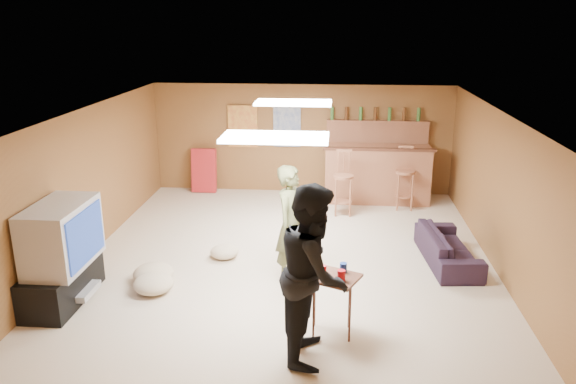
# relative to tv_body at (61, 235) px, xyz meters

# --- Properties ---
(ground) EXTENTS (7.00, 7.00, 0.00)m
(ground) POSITION_rel_tv_body_xyz_m (2.65, 1.50, -0.90)
(ground) COLOR beige
(ground) RESTS_ON ground
(ceiling) EXTENTS (6.00, 7.00, 0.02)m
(ceiling) POSITION_rel_tv_body_xyz_m (2.65, 1.50, 1.30)
(ceiling) COLOR silver
(ceiling) RESTS_ON ground
(wall_back) EXTENTS (6.00, 0.02, 2.20)m
(wall_back) POSITION_rel_tv_body_xyz_m (2.65, 5.00, 0.20)
(wall_back) COLOR brown
(wall_back) RESTS_ON ground
(wall_front) EXTENTS (6.00, 0.02, 2.20)m
(wall_front) POSITION_rel_tv_body_xyz_m (2.65, -2.00, 0.20)
(wall_front) COLOR brown
(wall_front) RESTS_ON ground
(wall_left) EXTENTS (0.02, 7.00, 2.20)m
(wall_left) POSITION_rel_tv_body_xyz_m (-0.35, 1.50, 0.20)
(wall_left) COLOR brown
(wall_left) RESTS_ON ground
(wall_right) EXTENTS (0.02, 7.00, 2.20)m
(wall_right) POSITION_rel_tv_body_xyz_m (5.65, 1.50, 0.20)
(wall_right) COLOR brown
(wall_right) RESTS_ON ground
(tv_stand) EXTENTS (0.55, 1.30, 0.50)m
(tv_stand) POSITION_rel_tv_body_xyz_m (-0.07, 0.00, -0.65)
(tv_stand) COLOR black
(tv_stand) RESTS_ON ground
(dvd_box) EXTENTS (0.35, 0.50, 0.08)m
(dvd_box) POSITION_rel_tv_body_xyz_m (0.15, 0.00, -0.75)
(dvd_box) COLOR #B2B2B7
(dvd_box) RESTS_ON tv_stand
(tv_body) EXTENTS (0.60, 1.10, 0.80)m
(tv_body) POSITION_rel_tv_body_xyz_m (0.00, 0.00, 0.00)
(tv_body) COLOR #B2B2B7
(tv_body) RESTS_ON tv_stand
(tv_screen) EXTENTS (0.02, 0.95, 0.65)m
(tv_screen) POSITION_rel_tv_body_xyz_m (0.31, 0.00, 0.00)
(tv_screen) COLOR navy
(tv_screen) RESTS_ON tv_body
(bar_counter) EXTENTS (2.00, 0.60, 1.10)m
(bar_counter) POSITION_rel_tv_body_xyz_m (4.15, 4.45, -0.35)
(bar_counter) COLOR brown
(bar_counter) RESTS_ON ground
(bar_lip) EXTENTS (2.10, 0.12, 0.05)m
(bar_lip) POSITION_rel_tv_body_xyz_m (4.15, 4.20, 0.20)
(bar_lip) COLOR #462316
(bar_lip) RESTS_ON bar_counter
(bar_shelf) EXTENTS (2.00, 0.18, 0.05)m
(bar_shelf) POSITION_rel_tv_body_xyz_m (4.15, 4.90, 0.60)
(bar_shelf) COLOR brown
(bar_shelf) RESTS_ON bar_backing
(bar_backing) EXTENTS (2.00, 0.14, 0.60)m
(bar_backing) POSITION_rel_tv_body_xyz_m (4.15, 4.92, 0.30)
(bar_backing) COLOR brown
(bar_backing) RESTS_ON bar_counter
(poster_left) EXTENTS (0.60, 0.03, 0.85)m
(poster_left) POSITION_rel_tv_body_xyz_m (1.45, 4.96, 0.45)
(poster_left) COLOR #BF3F26
(poster_left) RESTS_ON wall_back
(poster_right) EXTENTS (0.55, 0.03, 0.80)m
(poster_right) POSITION_rel_tv_body_xyz_m (2.35, 4.96, 0.45)
(poster_right) COLOR #334C99
(poster_right) RESTS_ON wall_back
(folding_chair_stack) EXTENTS (0.50, 0.26, 0.91)m
(folding_chair_stack) POSITION_rel_tv_body_xyz_m (0.65, 4.80, -0.45)
(folding_chair_stack) COLOR red
(folding_chair_stack) RESTS_ON ground
(ceiling_panel_front) EXTENTS (1.20, 0.60, 0.04)m
(ceiling_panel_front) POSITION_rel_tv_body_xyz_m (2.65, 0.00, 1.27)
(ceiling_panel_front) COLOR white
(ceiling_panel_front) RESTS_ON ceiling
(ceiling_panel_back) EXTENTS (1.20, 0.60, 0.04)m
(ceiling_panel_back) POSITION_rel_tv_body_xyz_m (2.65, 2.70, 1.27)
(ceiling_panel_back) COLOR white
(ceiling_panel_back) RESTS_ON ceiling
(person_olive) EXTENTS (0.59, 0.70, 1.63)m
(person_olive) POSITION_rel_tv_body_xyz_m (2.77, 0.85, -0.09)
(person_olive) COLOR brown
(person_olive) RESTS_ON ground
(person_black) EXTENTS (0.76, 0.95, 1.90)m
(person_black) POSITION_rel_tv_body_xyz_m (3.14, -0.89, 0.05)
(person_black) COLOR black
(person_black) RESTS_ON ground
(sofa) EXTENTS (0.78, 1.66, 0.47)m
(sofa) POSITION_rel_tv_body_xyz_m (5.01, 1.63, -0.67)
(sofa) COLOR black
(sofa) RESTS_ON ground
(tray_table) EXTENTS (0.69, 0.64, 0.72)m
(tray_table) POSITION_rel_tv_body_xyz_m (3.33, -0.48, -0.54)
(tray_table) COLOR #462316
(tray_table) RESTS_ON ground
(cup_red_near) EXTENTS (0.10, 0.10, 0.10)m
(cup_red_near) POSITION_rel_tv_body_xyz_m (3.23, -0.45, -0.13)
(cup_red_near) COLOR red
(cup_red_near) RESTS_ON tray_table
(cup_red_far) EXTENTS (0.11, 0.11, 0.12)m
(cup_red_far) POSITION_rel_tv_body_xyz_m (3.43, -0.59, -0.12)
(cup_red_far) COLOR red
(cup_red_far) RESTS_ON tray_table
(cup_blue) EXTENTS (0.11, 0.11, 0.11)m
(cup_blue) POSITION_rel_tv_body_xyz_m (3.45, -0.38, -0.12)
(cup_blue) COLOR navy
(cup_blue) RESTS_ON tray_table
(bar_stool_left) EXTENTS (0.50, 0.50, 1.25)m
(bar_stool_left) POSITION_rel_tv_body_xyz_m (3.49, 3.61, -0.27)
(bar_stool_left) COLOR brown
(bar_stool_left) RESTS_ON ground
(bar_stool_right) EXTENTS (0.52, 0.52, 1.23)m
(bar_stool_right) POSITION_rel_tv_body_xyz_m (4.64, 4.03, -0.28)
(bar_stool_right) COLOR brown
(bar_stool_right) RESTS_ON ground
(cushion_near_tv) EXTENTS (0.59, 0.59, 0.25)m
(cushion_near_tv) POSITION_rel_tv_body_xyz_m (0.90, 0.63, -0.78)
(cushion_near_tv) COLOR tan
(cushion_near_tv) RESTS_ON ground
(cushion_mid) EXTENTS (0.52, 0.52, 0.19)m
(cushion_mid) POSITION_rel_tv_body_xyz_m (1.71, 1.51, -0.80)
(cushion_mid) COLOR tan
(cushion_mid) RESTS_ON ground
(cushion_far) EXTENTS (0.66, 0.66, 0.24)m
(cushion_far) POSITION_rel_tv_body_xyz_m (0.99, 0.33, -0.78)
(cushion_far) COLOR tan
(cushion_far) RESTS_ON ground
(bottle_row) EXTENTS (1.76, 0.08, 0.26)m
(bottle_row) POSITION_rel_tv_body_xyz_m (4.09, 4.88, 0.75)
(bottle_row) COLOR #3F7233
(bottle_row) RESTS_ON bar_shelf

